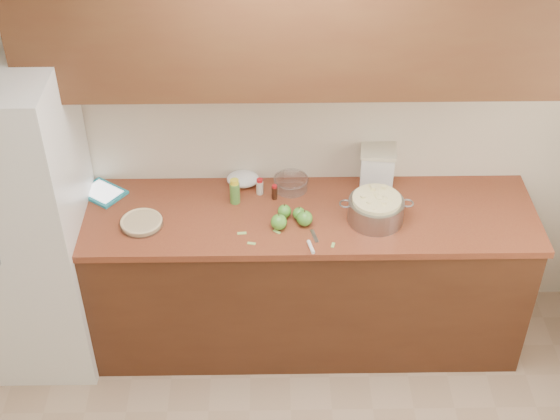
{
  "coord_description": "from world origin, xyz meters",
  "views": [
    {
      "loc": [
        -0.1,
        -1.78,
        3.49
      ],
      "look_at": [
        -0.05,
        1.43,
        0.98
      ],
      "focal_mm": 50.0,
      "sensor_mm": 36.0,
      "label": 1
    }
  ],
  "objects_px": {
    "pie": "(141,223)",
    "tablet": "(102,193)",
    "flour_canister": "(377,166)",
    "colander": "(376,209)"
  },
  "relations": [
    {
      "from": "flour_canister",
      "to": "pie",
      "type": "bearing_deg",
      "value": -164.56
    },
    {
      "from": "flour_canister",
      "to": "tablet",
      "type": "bearing_deg",
      "value": -177.37
    },
    {
      "from": "tablet",
      "to": "colander",
      "type": "bearing_deg",
      "value": 26.51
    },
    {
      "from": "tablet",
      "to": "flour_canister",
      "type": "bearing_deg",
      "value": 38.79
    },
    {
      "from": "flour_canister",
      "to": "tablet",
      "type": "xyz_separation_m",
      "value": [
        -1.51,
        -0.07,
        -0.11
      ]
    },
    {
      "from": "colander",
      "to": "pie",
      "type": "bearing_deg",
      "value": -178.67
    },
    {
      "from": "flour_canister",
      "to": "colander",
      "type": "bearing_deg",
      "value": -97.0
    },
    {
      "from": "pie",
      "to": "tablet",
      "type": "distance_m",
      "value": 0.37
    },
    {
      "from": "pie",
      "to": "colander",
      "type": "height_order",
      "value": "colander"
    },
    {
      "from": "colander",
      "to": "flour_canister",
      "type": "distance_m",
      "value": 0.33
    }
  ]
}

